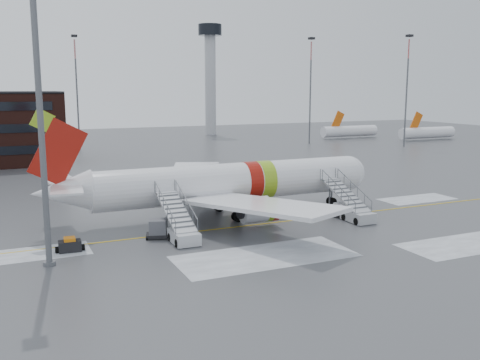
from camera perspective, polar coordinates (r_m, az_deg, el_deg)
name	(u,v)px	position (r m, az deg, el deg)	size (l,w,h in m)	color
ground	(274,220)	(52.86, 3.61, -4.27)	(260.00, 260.00, 0.00)	#494C4F
airliner	(223,183)	(53.42, -1.81, -0.35)	(35.03, 32.97, 11.18)	white
airstair_fwd	(354,209)	(53.66, 12.02, -3.08)	(2.05, 7.70, 3.48)	#A6A9AE
airstair_aft	(181,228)	(45.72, -6.31, -5.16)	(2.05, 7.70, 3.48)	#B8BBC0
pushback_tug	(344,210)	(55.01, 11.00, -3.20)	(2.74, 2.29, 1.43)	black
uld_container	(158,229)	(46.89, -8.77, -5.22)	(2.34, 1.99, 1.63)	black
baggage_tractor	(70,246)	(44.67, -17.69, -6.69)	(2.27, 1.11, 1.16)	black
light_mast_near	(39,95)	(40.01, -20.66, 8.44)	(1.20, 1.20, 23.66)	#595B60
control_tower	(210,66)	(150.49, -3.19, 12.00)	(6.40, 6.40, 30.00)	#B2B5BA
light_mast_far_ne	(311,84)	(126.01, 7.53, 10.14)	(1.20, 1.20, 24.25)	#595B60
light_mast_far_n	(77,84)	(124.38, -17.04, 9.81)	(1.20, 1.20, 24.25)	#595B60
light_mast_far_e	(407,84)	(124.24, 17.39, 9.79)	(1.20, 1.20, 24.25)	#595B60
distant_aircraft	(374,140)	(140.00, 14.15, 4.21)	(35.00, 18.00, 8.00)	#D8590C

